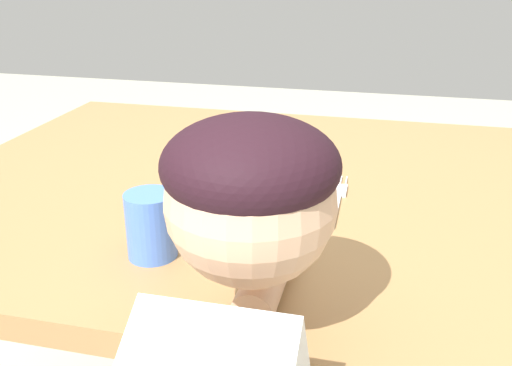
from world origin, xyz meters
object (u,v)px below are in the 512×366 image
object	(u,v)px
fork	(337,199)
spoon	(176,183)
drinking_cup	(151,225)
plate	(255,194)

from	to	relation	value
fork	spoon	distance (m)	0.29
spoon	drinking_cup	distance (m)	0.25
drinking_cup	plate	bearing A→B (deg)	65.31
plate	spoon	size ratio (longest dim) A/B	0.96
plate	drinking_cup	world-z (taller)	drinking_cup
plate	spoon	xyz separation A→B (m)	(-0.16, 0.03, -0.01)
plate	drinking_cup	distance (m)	0.24
fork	spoon	size ratio (longest dim) A/B	1.02
plate	spoon	bearing A→B (deg)	168.71
spoon	drinking_cup	size ratio (longest dim) A/B	2.28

